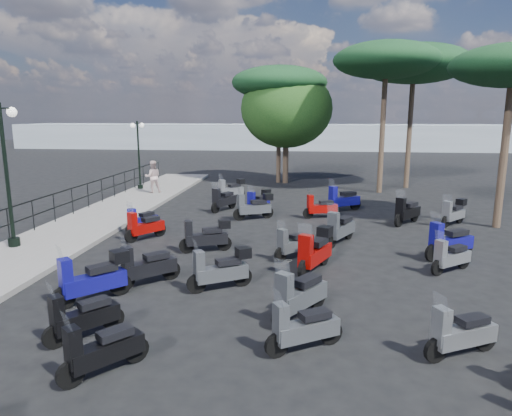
# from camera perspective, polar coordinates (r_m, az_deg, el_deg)

# --- Properties ---
(ground) EXTENTS (120.00, 120.00, 0.00)m
(ground) POSITION_cam_1_polar(r_m,az_deg,el_deg) (13.45, -1.79, -6.63)
(ground) COLOR black
(ground) RESTS_ON ground
(sidewalk) EXTENTS (3.00, 30.00, 0.15)m
(sidewalk) POSITION_cam_1_polar(r_m,az_deg,el_deg) (18.23, -20.99, -2.29)
(sidewalk) COLOR slate
(sidewalk) RESTS_ON ground
(railing) EXTENTS (0.04, 26.04, 1.10)m
(railing) POSITION_cam_1_polar(r_m,az_deg,el_deg) (18.53, -25.02, 0.21)
(railing) COLOR black
(railing) RESTS_ON sidewalk
(lamp_post_1) EXTENTS (0.40, 1.30, 4.41)m
(lamp_post_1) POSITION_cam_1_polar(r_m,az_deg,el_deg) (15.84, -28.81, 4.59)
(lamp_post_1) COLOR black
(lamp_post_1) RESTS_ON sidewalk
(lamp_post_2) EXTENTS (0.45, 1.07, 3.71)m
(lamp_post_2) POSITION_cam_1_polar(r_m,az_deg,el_deg) (26.05, -14.47, 6.98)
(lamp_post_2) COLOR black
(lamp_post_2) RESTS_ON sidewalk
(pedestrian_far) EXTENTS (1.01, 0.91, 1.69)m
(pedestrian_far) POSITION_cam_1_polar(r_m,az_deg,el_deg) (24.63, -12.77, 3.83)
(pedestrian_far) COLOR #C9ABA9
(pedestrian_far) RESTS_ON sidewalk
(scooter_1) EXTENTS (1.10, 1.27, 1.26)m
(scooter_1) POSITION_cam_1_polar(r_m,az_deg,el_deg) (9.48, -20.89, -12.66)
(scooter_1) COLOR black
(scooter_1) RESTS_ON ground
(scooter_2) EXTENTS (1.39, 1.43, 1.45)m
(scooter_2) POSITION_cam_1_polar(r_m,az_deg,el_deg) (11.11, -19.70, -8.35)
(scooter_2) COLOR black
(scooter_2) RESTS_ON ground
(scooter_3) EXTENTS (1.04, 1.39, 1.30)m
(scooter_3) POSITION_cam_1_polar(r_m,az_deg,el_deg) (16.02, -13.75, -2.30)
(scooter_3) COLOR black
(scooter_3) RESTS_ON ground
(scooter_4) EXTENTS (0.86, 1.35, 1.19)m
(scooter_4) POSITION_cam_1_polar(r_m,az_deg,el_deg) (17.12, -14.09, -1.56)
(scooter_4) COLOR black
(scooter_4) RESTS_ON ground
(scooter_5) EXTENTS (1.33, 1.24, 1.32)m
(scooter_5) POSITION_cam_1_polar(r_m,az_deg,el_deg) (23.02, -3.13, 2.32)
(scooter_5) COLOR black
(scooter_5) RESTS_ON ground
(scooter_7) EXTENTS (1.50, 1.00, 1.33)m
(scooter_7) POSITION_cam_1_polar(r_m,az_deg,el_deg) (11.23, -4.44, -7.73)
(scooter_7) COLOR black
(scooter_7) RESTS_ON ground
(scooter_8) EXTENTS (1.33, 1.24, 1.36)m
(scooter_8) POSITION_cam_1_polar(r_m,az_deg,el_deg) (11.81, -13.50, -7.16)
(scooter_8) COLOR black
(scooter_8) RESTS_ON ground
(scooter_9) EXTENTS (1.58, 0.81, 1.31)m
(scooter_9) POSITION_cam_1_polar(r_m,az_deg,el_deg) (14.26, -6.27, -3.56)
(scooter_9) COLOR black
(scooter_9) RESTS_ON ground
(scooter_10) EXTENTS (1.60, 0.97, 1.37)m
(scooter_10) POSITION_cam_1_polar(r_m,az_deg,el_deg) (18.55, -0.27, 0.13)
(scooter_10) COLOR black
(scooter_10) RESTS_ON ground
(scooter_11) EXTENTS (0.93, 1.60, 1.37)m
(scooter_11) POSITION_cam_1_polar(r_m,az_deg,el_deg) (20.25, -4.11, 0.96)
(scooter_11) COLOR black
(scooter_11) RESTS_ON ground
(scooter_13) EXTENTS (1.40, 0.94, 1.26)m
(scooter_13) POSITION_cam_1_polar(r_m,az_deg,el_deg) (8.52, 5.88, -14.76)
(scooter_13) COLOR black
(scooter_13) RESTS_ON ground
(scooter_14) EXTENTS (1.14, 1.55, 1.44)m
(scooter_14) POSITION_cam_1_polar(r_m,az_deg,el_deg) (9.73, 5.41, -10.86)
(scooter_14) COLOR black
(scooter_14) RESTS_ON ground
(scooter_15) EXTENTS (1.08, 1.22, 1.23)m
(scooter_15) POSITION_cam_1_polar(r_m,az_deg,el_deg) (13.63, 4.62, -4.55)
(scooter_15) COLOR black
(scooter_15) RESTS_ON ground
(scooter_16) EXTENTS (1.53, 0.72, 1.26)m
(scooter_16) POSITION_cam_1_polar(r_m,az_deg,el_deg) (18.98, 8.06, 0.03)
(scooter_16) COLOR black
(scooter_16) RESTS_ON ground
(scooter_17) EXTENTS (0.96, 1.46, 1.28)m
(scooter_17) POSITION_cam_1_polar(r_m,az_deg,el_deg) (19.74, 0.31, 0.73)
(scooter_17) COLOR black
(scooter_17) RESTS_ON ground
(scooter_20) EXTENTS (1.28, 1.02, 1.22)m
(scooter_20) POSITION_cam_1_polar(r_m,az_deg,el_deg) (13.46, 23.15, -5.69)
(scooter_20) COLOR black
(scooter_20) RESTS_ON ground
(scooter_21) EXTENTS (1.00, 1.75, 1.49)m
(scooter_21) POSITION_cam_1_polar(r_m,az_deg,el_deg) (12.52, 7.38, -5.44)
(scooter_21) COLOR black
(scooter_21) RESTS_ON ground
(scooter_22) EXTENTS (1.04, 1.68, 1.47)m
(scooter_22) POSITION_cam_1_polar(r_m,az_deg,el_deg) (15.30, 10.46, -2.58)
(scooter_22) COLOR black
(scooter_22) RESTS_ON ground
(scooter_23) EXTENTS (1.62, 1.14, 1.48)m
(scooter_23) POSITION_cam_1_polar(r_m,az_deg,el_deg) (20.41, 10.78, 0.98)
(scooter_23) COLOR black
(scooter_23) RESTS_ON ground
(scooter_27) EXTENTS (1.64, 1.10, 1.47)m
(scooter_27) POSITION_cam_1_polar(r_m,az_deg,el_deg) (14.66, 22.97, -3.96)
(scooter_27) COLOR black
(scooter_27) RESTS_ON ground
(scooter_28) EXTENTS (1.21, 1.48, 1.43)m
(scooter_28) POSITION_cam_1_polar(r_m,az_deg,el_deg) (18.65, 18.32, -0.47)
(scooter_28) COLOR black
(scooter_28) RESTS_ON ground
(scooter_29) EXTENTS (1.21, 1.30, 1.29)m
(scooter_29) POSITION_cam_1_polar(r_m,az_deg,el_deg) (19.14, 23.45, -0.58)
(scooter_29) COLOR black
(scooter_29) RESTS_ON ground
(scooter_30) EXTENTS (1.45, 0.87, 1.26)m
(scooter_30) POSITION_cam_1_polar(r_m,az_deg,el_deg) (9.04, 24.19, -14.15)
(scooter_30) COLOR black
(scooter_30) RESTS_ON ground
(scooter_31) EXTENTS (1.10, 1.27, 1.26)m
(scooter_31) POSITION_cam_1_polar(r_m,az_deg,el_deg) (8.18, -18.71, -16.52)
(scooter_31) COLOR black
(scooter_31) RESTS_ON ground
(broadleaf_tree) EXTENTS (5.60, 5.60, 6.93)m
(broadleaf_tree) POSITION_cam_1_polar(r_m,az_deg,el_deg) (28.43, 3.81, 12.27)
(broadleaf_tree) COLOR #38281E
(broadleaf_tree) RESTS_ON ground
(pine_0) EXTENTS (5.52, 5.52, 7.95)m
(pine_0) POSITION_cam_1_polar(r_m,az_deg,el_deg) (25.81, 15.97, 17.28)
(pine_0) COLOR #38281E
(pine_0) RESTS_ON ground
(pine_1) EXTENTS (6.26, 6.26, 8.07)m
(pine_1) POSITION_cam_1_polar(r_m,az_deg,el_deg) (28.01, 19.14, 16.61)
(pine_1) COLOR #38281E
(pine_1) RESTS_ON ground
(pine_2) EXTENTS (5.81, 5.81, 7.12)m
(pine_2) POSITION_cam_1_polar(r_m,az_deg,el_deg) (28.67, 2.91, 15.34)
(pine_2) COLOR #38281E
(pine_2) RESTS_ON ground
(distant_hills) EXTENTS (70.00, 8.00, 3.00)m
(distant_hills) POSITION_cam_1_polar(r_m,az_deg,el_deg) (57.73, 4.86, 8.89)
(distant_hills) COLOR gray
(distant_hills) RESTS_ON ground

